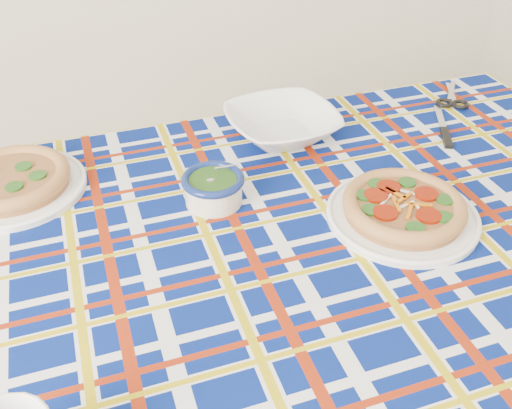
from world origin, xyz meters
name	(u,v)px	position (x,y,z in m)	size (l,w,h in m)	color
dining_table	(303,257)	(0.11, 0.32, 0.68)	(1.63, 1.04, 0.75)	brown
tablecloth	(303,248)	(0.11, 0.32, 0.71)	(1.64, 1.04, 0.11)	navy
main_focaccia_plate	(404,206)	(0.31, 0.27, 0.79)	(0.31, 0.31, 0.06)	#905B33
pesto_bowl	(213,186)	(-0.03, 0.46, 0.80)	(0.13, 0.13, 0.08)	#19390F
serving_bowl	(282,124)	(0.21, 0.67, 0.79)	(0.27, 0.27, 0.07)	white
second_focaccia_plate	(12,180)	(-0.42, 0.65, 0.79)	(0.31, 0.31, 0.06)	#905B33
table_knife	(441,118)	(0.63, 0.60, 0.76)	(0.24, 0.02, 0.01)	silver
kitchen_scissors	(451,92)	(0.74, 0.72, 0.77)	(0.19, 0.09, 0.02)	silver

